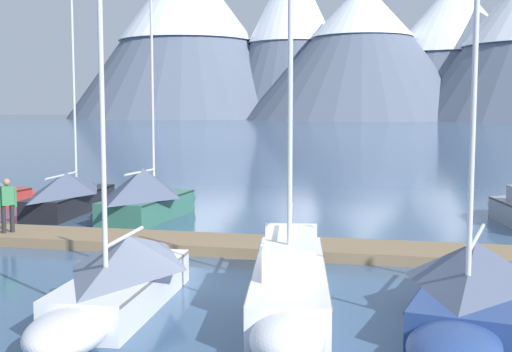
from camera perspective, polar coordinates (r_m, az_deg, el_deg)
ground_plane at (r=16.13m, az=-3.26°, el=-9.23°), size 700.00×700.00×0.00m
mountain_west_summit at (r=270.58m, az=-5.85°, el=12.21°), size 92.02×92.02×64.75m
mountain_central_massif at (r=261.22m, az=3.01°, el=12.10°), size 57.52×57.52×61.67m
mountain_shoulder_ridge at (r=241.78m, az=8.91°, el=10.58°), size 82.76×82.76×47.42m
mountain_east_summit at (r=257.68m, az=16.26°, el=10.59°), size 80.90×80.90×50.18m
dock at (r=19.92m, az=-0.87°, el=-5.89°), size 28.56×4.19×0.30m
sailboat_second_berth at (r=28.13m, az=-15.26°, el=-1.33°), size 1.83×6.75×8.41m
sailboat_mid_dock_port at (r=25.91m, az=-8.96°, el=-1.55°), size 2.64×6.16×8.27m
sailboat_mid_dock_starboard at (r=14.34m, az=-11.48°, el=-8.41°), size 1.85×6.13×8.72m
sailboat_far_berth at (r=13.98m, az=2.83°, el=-9.07°), size 2.04×7.33×6.87m
sailboat_outer_slip at (r=13.89m, az=17.62°, el=-9.01°), size 3.24×6.41×7.71m
person_on_dock at (r=22.38m, az=-20.16°, el=-2.06°), size 0.44×0.45×1.69m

